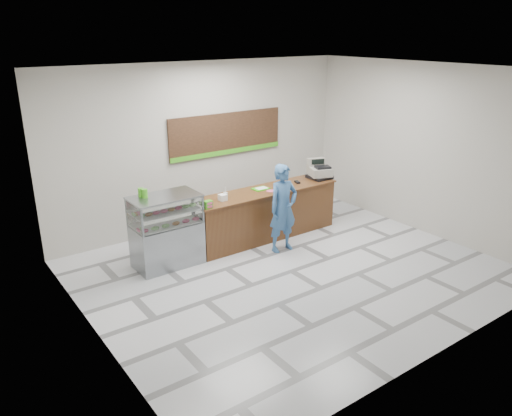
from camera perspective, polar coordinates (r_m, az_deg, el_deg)
floor at (r=9.05m, az=4.11°, el=-7.21°), size 7.00×7.00×0.00m
back_wall at (r=10.79m, az=-5.94°, el=7.11°), size 7.00×0.00×7.00m
ceiling at (r=8.09m, az=4.74°, el=15.47°), size 7.00×7.00×0.00m
sales_counter at (r=10.27m, az=1.03°, el=-0.64°), size 3.26×0.76×1.03m
display_case at (r=9.14m, az=-10.19°, el=-2.53°), size 1.22×0.72×1.33m
menu_board at (r=11.00m, az=-3.37°, el=8.40°), size 2.80×0.06×0.90m
cash_register at (r=10.95m, az=7.25°, el=4.21°), size 0.58×0.59×0.42m
card_terminal at (r=10.58m, az=4.73°, el=2.97°), size 0.12×0.17×0.04m
serving_tray at (r=10.14m, az=0.55°, el=2.23°), size 0.33×0.24×0.02m
napkin_box at (r=9.47m, az=-3.82°, el=1.21°), size 0.14×0.14×0.12m
straw_cup at (r=9.54m, az=-3.52°, el=1.39°), size 0.09×0.09×0.13m
promo_box at (r=9.08m, az=-5.53°, el=0.40°), size 0.17×0.12×0.14m
donut_decal at (r=10.03m, az=1.69°, el=1.98°), size 0.18×0.18×0.00m
green_cup_left at (r=8.94m, az=-13.02°, el=1.74°), size 0.10×0.10×0.16m
green_cup_right at (r=8.87m, az=-12.59°, el=1.63°), size 0.10×0.10×0.15m
customer at (r=9.56m, az=3.12°, el=-0.03°), size 0.64×0.42×1.73m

